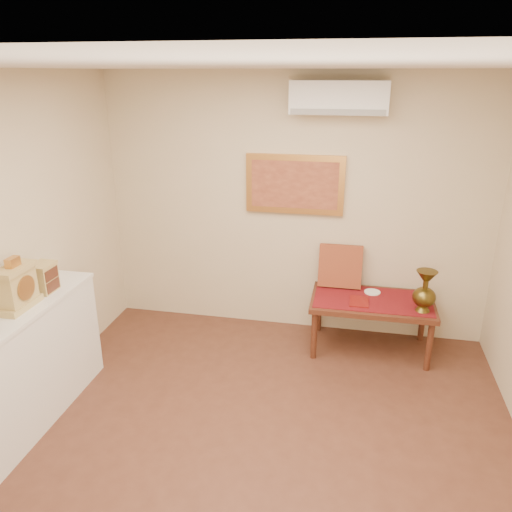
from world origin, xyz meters
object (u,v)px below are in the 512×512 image
(brass_urn_tall, at_px, (425,287))
(mantel_clock, at_px, (17,287))
(wooden_chest, at_px, (44,278))
(low_table, at_px, (372,306))
(display_ledge, at_px, (11,381))

(brass_urn_tall, xyz_separation_m, mantel_clock, (-3.13, -1.46, 0.35))
(wooden_chest, relative_size, low_table, 0.20)
(low_table, bearing_deg, display_ledge, -144.90)
(display_ledge, bearing_deg, brass_urn_tall, 28.70)
(brass_urn_tall, distance_m, wooden_chest, 3.35)
(brass_urn_tall, xyz_separation_m, low_table, (-0.46, 0.17, -0.32))
(display_ledge, distance_m, mantel_clock, 0.71)
(brass_urn_tall, bearing_deg, display_ledge, -151.30)
(mantel_clock, xyz_separation_m, wooden_chest, (0.01, 0.31, -0.05))
(display_ledge, relative_size, low_table, 1.68)
(mantel_clock, bearing_deg, display_ledge, -89.23)
(display_ledge, xyz_separation_m, low_table, (2.67, 1.88, -0.01))
(mantel_clock, bearing_deg, low_table, 31.28)
(mantel_clock, relative_size, wooden_chest, 1.68)
(display_ledge, bearing_deg, low_table, 35.10)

